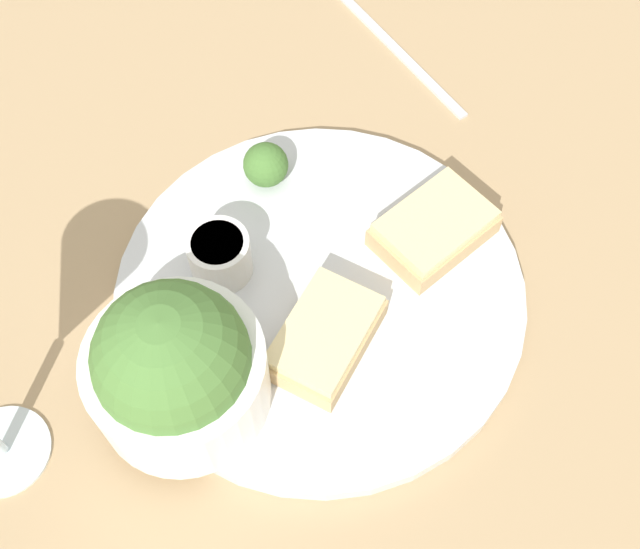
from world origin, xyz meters
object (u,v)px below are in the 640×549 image
(sauce_ramekin, at_px, (219,254))
(fork, at_px, (398,49))
(salad_bowl, at_px, (175,368))
(cheese_toast_near, at_px, (434,228))
(cheese_toast_far, at_px, (325,336))

(sauce_ramekin, xyz_separation_m, fork, (0.26, -0.05, -0.03))
(salad_bowl, distance_m, cheese_toast_near, 0.21)
(cheese_toast_near, bearing_deg, salad_bowl, 146.59)
(sauce_ramekin, xyz_separation_m, cheese_toast_far, (-0.03, -0.09, -0.01))
(salad_bowl, distance_m, sauce_ramekin, 0.10)
(sauce_ramekin, bearing_deg, fork, -10.20)
(salad_bowl, height_order, cheese_toast_far, salad_bowl)
(cheese_toast_near, distance_m, cheese_toast_far, 0.12)
(sauce_ramekin, xyz_separation_m, cheese_toast_near, (0.08, -0.13, -0.01))
(sauce_ramekin, relative_size, fork, 0.29)
(salad_bowl, xyz_separation_m, cheese_toast_near, (0.18, -0.12, -0.03))
(cheese_toast_near, xyz_separation_m, fork, (0.18, 0.09, -0.02))
(sauce_ramekin, height_order, cheese_toast_far, sauce_ramekin)
(salad_bowl, xyz_separation_m, fork, (0.36, -0.03, -0.06))
(sauce_ramekin, relative_size, cheese_toast_far, 0.49)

